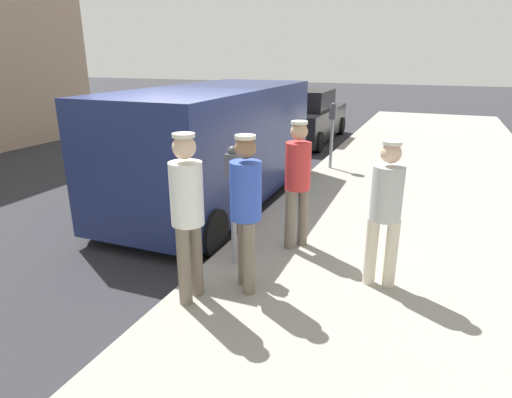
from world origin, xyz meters
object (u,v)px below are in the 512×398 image
(pedestrian_in_gray, at_px, (386,206))
(parking_meter_near, at_px, (233,186))
(pedestrian_in_red, at_px, (298,177))
(parking_meter_far, at_px, (333,124))
(parked_van, at_px, (216,143))
(pedestrian_in_blue, at_px, (246,204))
(parked_sedan_ahead, at_px, (305,118))
(pedestrian_in_white, at_px, (187,208))

(pedestrian_in_gray, bearing_deg, parking_meter_near, -175.25)
(pedestrian_in_gray, height_order, pedestrian_in_red, pedestrian_in_red)
(parking_meter_far, height_order, pedestrian_in_gray, pedestrian_in_gray)
(parking_meter_near, bearing_deg, parked_van, 121.82)
(pedestrian_in_blue, height_order, pedestrian_in_gray, pedestrian_in_blue)
(pedestrian_in_gray, bearing_deg, parked_sedan_ahead, 111.52)
(parked_van, height_order, parked_sedan_ahead, parked_van)
(parking_meter_far, xyz_separation_m, pedestrian_in_blue, (0.39, -5.83, -0.02))
(pedestrian_in_blue, bearing_deg, parked_van, 122.88)
(parking_meter_far, relative_size, pedestrian_in_red, 0.87)
(parking_meter_near, height_order, pedestrian_in_gray, pedestrian_in_gray)
(pedestrian_in_white, distance_m, parked_sedan_ahead, 10.24)
(pedestrian_in_blue, bearing_deg, pedestrian_in_red, 82.29)
(parking_meter_far, distance_m, pedestrian_in_blue, 5.85)
(pedestrian_in_red, distance_m, parked_van, 2.63)
(parking_meter_far, relative_size, pedestrian_in_white, 0.84)
(parking_meter_near, bearing_deg, pedestrian_in_blue, -52.47)
(parking_meter_near, xyz_separation_m, pedestrian_in_white, (-0.07, -0.95, 0.02))
(pedestrian_in_blue, distance_m, parked_sedan_ahead, 9.90)
(pedestrian_in_blue, bearing_deg, pedestrian_in_white, -136.93)
(pedestrian_in_blue, xyz_separation_m, parked_sedan_ahead, (-2.16, 9.65, -0.42))
(pedestrian_in_gray, bearing_deg, pedestrian_in_white, -149.36)
(parking_meter_far, height_order, parked_sedan_ahead, parking_meter_far)
(pedestrian_in_gray, xyz_separation_m, pedestrian_in_red, (-1.21, 0.64, 0.04))
(pedestrian_in_blue, distance_m, parked_van, 3.49)
(parked_sedan_ahead, bearing_deg, parked_van, -87.72)
(pedestrian_in_red, xyz_separation_m, parked_van, (-2.07, 1.63, 0.01))
(parking_meter_far, bearing_deg, parked_sedan_ahead, 114.83)
(pedestrian_in_white, relative_size, parked_van, 0.35)
(parked_sedan_ahead, bearing_deg, pedestrian_in_gray, -68.48)
(parking_meter_near, relative_size, parking_meter_far, 1.00)
(parking_meter_far, relative_size, pedestrian_in_blue, 0.86)
(pedestrian_in_gray, height_order, pedestrian_in_white, pedestrian_in_white)
(pedestrian_in_blue, relative_size, pedestrian_in_gray, 1.05)
(pedestrian_in_gray, bearing_deg, pedestrian_in_red, 151.97)
(pedestrian_in_gray, height_order, parked_van, parked_van)
(parking_meter_near, height_order, pedestrian_in_blue, pedestrian_in_blue)
(pedestrian_in_red, bearing_deg, parking_meter_near, -125.86)
(pedestrian_in_blue, xyz_separation_m, pedestrian_in_white, (-0.46, -0.43, 0.04))
(parked_sedan_ahead, bearing_deg, parking_meter_far, -65.17)
(parking_meter_near, xyz_separation_m, pedestrian_in_gray, (1.78, 0.15, -0.07))
(parked_van, xyz_separation_m, parked_sedan_ahead, (-0.27, 6.72, -0.41))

